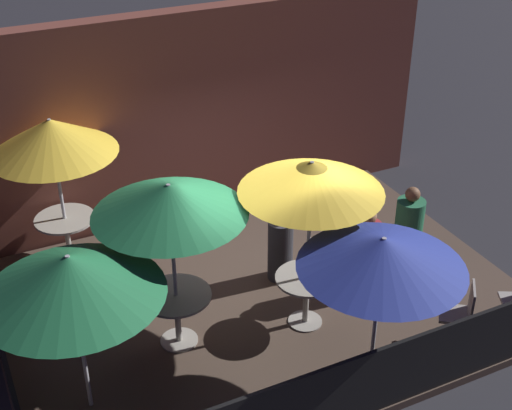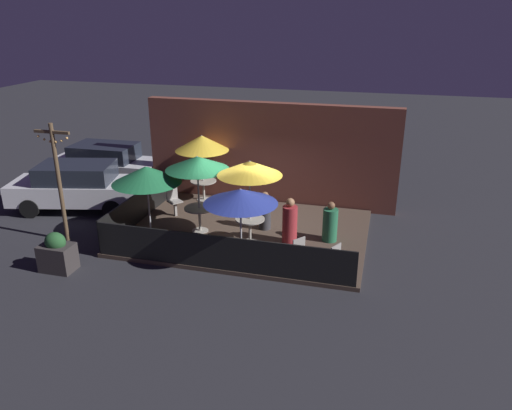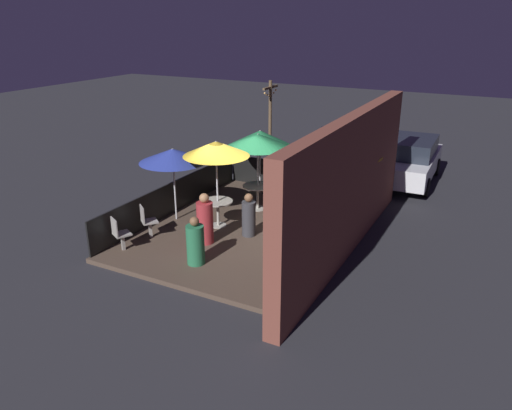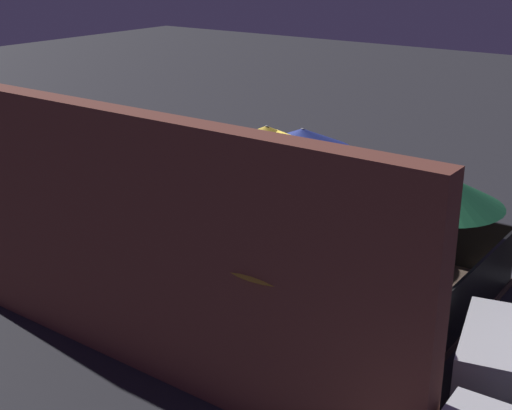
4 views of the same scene
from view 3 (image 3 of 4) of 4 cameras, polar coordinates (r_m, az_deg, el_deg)
The scene contains 23 objects.
ground_plane at distance 14.21m, azimuth -0.88°, elevation -2.97°, with size 60.00×60.00×0.00m, color #26262B.
patio_deck at distance 14.18m, azimuth -0.88°, elevation -2.75°, with size 7.19×5.24×0.12m.
building_wall at distance 12.54m, azimuth 10.63°, elevation 2.10°, with size 8.79×0.36×3.57m.
fence_front at distance 15.30m, azimuth -9.42°, elevation 0.92°, with size 6.99×0.05×0.95m.
fence_side_left at distance 17.00m, azimuth 4.81°, elevation 3.19°, with size 0.05×5.04×0.95m.
patio_umbrella_0 at distance 14.67m, azimuth 10.80°, elevation 6.51°, with size 1.85×1.85×2.34m.
patio_umbrella_1 at distance 13.56m, azimuth -4.58°, elevation 6.43°, with size 1.82×1.82×2.46m.
patio_umbrella_2 at distance 14.83m, azimuth 0.20°, elevation 7.38°, with size 1.89×1.89×2.37m.
patio_umbrella_3 at distance 16.33m, azimuth 0.46°, elevation 7.65°, with size 2.02×2.02×2.14m.
patio_umbrella_4 at distance 14.28m, azimuth -9.50°, elevation 5.60°, with size 1.91×1.91×2.12m.
dining_table_0 at distance 15.10m, azimuth 10.42°, elevation 0.99°, with size 0.91×0.91×0.72m.
dining_table_1 at distance 14.07m, azimuth -4.39°, elevation -0.12°, with size 0.85×0.85×0.76m.
dining_table_2 at distance 15.26m, azimuth 0.20°, elevation 1.72°, with size 0.91×0.91×0.77m.
patio_chair_0 at distance 13.06m, azimuth -15.34°, elevation -3.10°, with size 0.54×0.54×0.90m.
patio_chair_1 at distance 13.61m, azimuth -12.33°, elevation -1.73°, with size 0.56×0.56×0.93m.
patio_chair_2 at distance 16.00m, azimuth 5.40°, elevation 2.23°, with size 0.56×0.56×0.96m.
patron_0 at distance 12.02m, azimuth -6.94°, elevation -4.38°, with size 0.61×0.61×1.21m.
patron_1 at distance 13.05m, azimuth -5.85°, elevation -1.84°, with size 0.59×0.59×1.37m.
patron_2 at distance 13.44m, azimuth -0.84°, elevation -1.37°, with size 0.47×0.47×1.20m.
planter_box at distance 19.12m, azimuth -4.17°, elevation 4.86°, with size 0.87×0.61×1.08m.
light_post at distance 18.74m, azimuth 1.62°, elevation 9.34°, with size 1.10×0.12×3.54m.
parked_car_0 at distance 19.13m, azimuth 9.29°, elevation 5.78°, with size 4.71×2.69×1.62m.
parked_car_1 at distance 18.97m, azimuth 17.22°, elevation 4.98°, with size 4.39×1.89×1.62m.
Camera 3 is at (11.42, 6.20, 5.75)m, focal length 35.00 mm.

